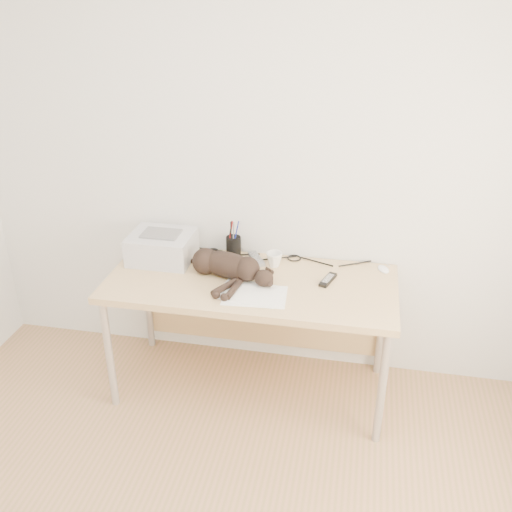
% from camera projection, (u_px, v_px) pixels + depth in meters
% --- Properties ---
extents(wall_back, '(3.50, 0.00, 3.50)m').
position_uv_depth(wall_back, '(263.00, 164.00, 3.22)').
color(wall_back, silver).
rests_on(wall_back, floor).
extents(desk, '(1.60, 0.70, 0.74)m').
position_uv_depth(desk, '(254.00, 294.00, 3.29)').
color(desk, '#D2B57B').
rests_on(desk, floor).
extents(printer, '(0.36, 0.31, 0.17)m').
position_uv_depth(printer, '(162.00, 247.00, 3.35)').
color(printer, silver).
rests_on(printer, desk).
extents(papers, '(0.38, 0.29, 0.01)m').
position_uv_depth(papers, '(252.00, 294.00, 3.01)').
color(papers, white).
rests_on(papers, desk).
extents(cat, '(0.65, 0.42, 0.15)m').
position_uv_depth(cat, '(224.00, 266.00, 3.16)').
color(cat, black).
rests_on(cat, desk).
extents(mug, '(0.13, 0.13, 0.09)m').
position_uv_depth(mug, '(274.00, 260.00, 3.29)').
color(mug, white).
rests_on(mug, desk).
extents(pen_cup, '(0.09, 0.09, 0.23)m').
position_uv_depth(pen_cup, '(234.00, 246.00, 3.40)').
color(pen_cup, black).
rests_on(pen_cup, desk).
extents(remote_grey, '(0.13, 0.18, 0.02)m').
position_uv_depth(remote_grey, '(256.00, 259.00, 3.37)').
color(remote_grey, slate).
rests_on(remote_grey, desk).
extents(remote_black, '(0.09, 0.17, 0.02)m').
position_uv_depth(remote_black, '(328.00, 280.00, 3.14)').
color(remote_black, black).
rests_on(remote_black, desk).
extents(mouse, '(0.09, 0.11, 0.03)m').
position_uv_depth(mouse, '(384.00, 267.00, 3.26)').
color(mouse, white).
rests_on(mouse, desk).
extents(cable_tangle, '(1.36, 0.08, 0.01)m').
position_uv_depth(cable_tangle, '(261.00, 255.00, 3.42)').
color(cable_tangle, black).
rests_on(cable_tangle, desk).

